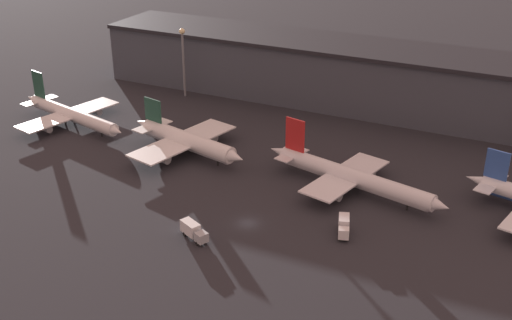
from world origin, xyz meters
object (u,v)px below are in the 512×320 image
at_px(airplane_1, 186,141).
at_px(service_vehicle_0, 193,231).
at_px(service_vehicle_1, 344,226).
at_px(airplane_0, 71,115).
at_px(airplane_2, 351,177).

height_order(airplane_1, service_vehicle_0, airplane_1).
bearing_deg(service_vehicle_1, airplane_0, -122.49).
distance_m(airplane_2, service_vehicle_1, 19.46).
bearing_deg(airplane_0, airplane_1, 9.39).
relative_size(airplane_0, service_vehicle_0, 5.81).
relative_size(airplane_0, airplane_2, 0.92).
bearing_deg(airplane_2, airplane_0, -168.90).
height_order(airplane_0, service_vehicle_1, airplane_0).
bearing_deg(service_vehicle_0, airplane_2, 81.76).
bearing_deg(airplane_1, service_vehicle_0, -43.32).
height_order(airplane_1, service_vehicle_1, airplane_1).
xyz_separation_m(service_vehicle_0, service_vehicle_1, (26.48, 14.66, 0.12)).
relative_size(airplane_1, service_vehicle_1, 5.73).
xyz_separation_m(airplane_0, service_vehicle_0, (62.23, -36.60, -1.30)).
relative_size(airplane_0, service_vehicle_1, 6.49).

